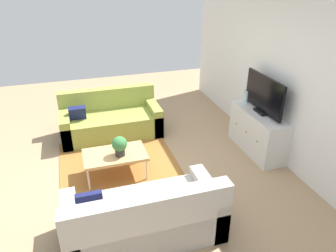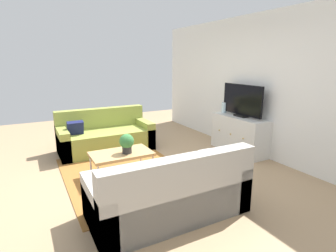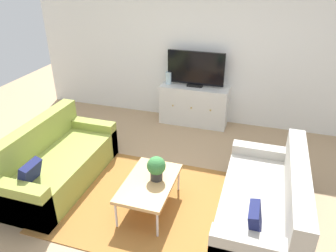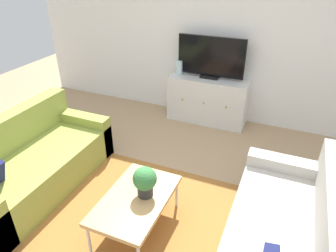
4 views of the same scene
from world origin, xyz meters
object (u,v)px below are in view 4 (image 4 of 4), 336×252
object	(u,v)px
tv_console	(208,100)
glass_vase	(179,67)
potted_plant	(145,181)
couch_right_side	(290,244)
coffee_table	(136,200)
couch_left_side	(30,164)
flat_screen_tv	(211,58)

from	to	relation	value
tv_console	glass_vase	distance (m)	0.70
potted_plant	tv_console	bearing A→B (deg)	92.28
couch_right_side	coffee_table	bearing A→B (deg)	-174.74
tv_console	couch_right_side	bearing A→B (deg)	-58.83
couch_right_side	tv_console	xyz separation A→B (m)	(-1.44, 2.37, 0.09)
couch_left_side	glass_vase	world-z (taller)	glass_vase
couch_right_side	potted_plant	bearing A→B (deg)	-177.63
couch_right_side	glass_vase	distance (m)	3.12
couch_right_side	coffee_table	xyz separation A→B (m)	(-1.41, -0.13, 0.09)
couch_left_side	coffee_table	xyz separation A→B (m)	(1.47, -0.13, 0.09)
potted_plant	tv_console	world-z (taller)	tv_console
couch_right_side	flat_screen_tv	xyz separation A→B (m)	(-1.44, 2.39, 0.77)
couch_right_side	glass_vase	size ratio (longest dim) A/B	8.28
coffee_table	tv_console	distance (m)	2.50
couch_left_side	tv_console	bearing A→B (deg)	58.77
couch_right_side	coffee_table	distance (m)	1.42
coffee_table	tv_console	world-z (taller)	tv_console
couch_left_side	couch_right_side	bearing A→B (deg)	0.00
couch_left_side	tv_console	xyz separation A→B (m)	(1.44, 2.37, 0.09)
couch_right_side	tv_console	size ratio (longest dim) A/B	1.49
couch_right_side	coffee_table	world-z (taller)	couch_right_side
tv_console	glass_vase	xyz separation A→B (m)	(-0.50, 0.00, 0.48)
coffee_table	flat_screen_tv	xyz separation A→B (m)	(-0.03, 2.52, 0.68)
couch_left_side	potted_plant	distance (m)	1.57
potted_plant	glass_vase	distance (m)	2.52
couch_left_side	couch_right_side	world-z (taller)	same
coffee_table	tv_console	size ratio (longest dim) A/B	0.76
tv_console	flat_screen_tv	world-z (taller)	flat_screen_tv
tv_console	potted_plant	bearing A→B (deg)	-87.72
flat_screen_tv	couch_right_side	bearing A→B (deg)	-59.05
coffee_table	glass_vase	bearing A→B (deg)	102.01
couch_left_side	tv_console	distance (m)	2.78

